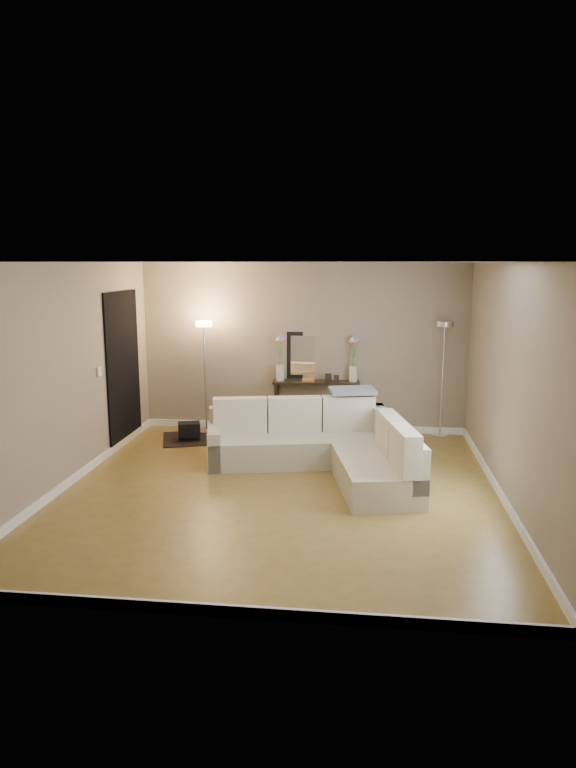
# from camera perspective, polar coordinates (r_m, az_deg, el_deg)

# --- Properties ---
(floor) EXTENTS (5.00, 5.50, 0.01)m
(floor) POSITION_cam_1_polar(r_m,az_deg,el_deg) (7.54, -0.73, -9.43)
(floor) COLOR olive
(floor) RESTS_ON ground
(ceiling) EXTENTS (5.00, 5.50, 0.01)m
(ceiling) POSITION_cam_1_polar(r_m,az_deg,el_deg) (7.07, -0.78, 10.84)
(ceiling) COLOR white
(ceiling) RESTS_ON ground
(wall_back) EXTENTS (5.00, 0.02, 2.60)m
(wall_back) POSITION_cam_1_polar(r_m,az_deg,el_deg) (9.90, 1.34, 3.25)
(wall_back) COLOR gray
(wall_back) RESTS_ON ground
(wall_front) EXTENTS (5.00, 0.02, 2.60)m
(wall_front) POSITION_cam_1_polar(r_m,az_deg,el_deg) (4.54, -5.33, -5.88)
(wall_front) COLOR gray
(wall_front) RESTS_ON ground
(wall_left) EXTENTS (0.02, 5.50, 2.60)m
(wall_left) POSITION_cam_1_polar(r_m,az_deg,el_deg) (7.92, -19.08, 0.75)
(wall_left) COLOR gray
(wall_left) RESTS_ON ground
(wall_right) EXTENTS (0.02, 5.50, 2.60)m
(wall_right) POSITION_cam_1_polar(r_m,az_deg,el_deg) (7.30, 19.17, -0.06)
(wall_right) COLOR gray
(wall_right) RESTS_ON ground
(baseboard_back) EXTENTS (5.00, 0.03, 0.10)m
(baseboard_back) POSITION_cam_1_polar(r_m,az_deg,el_deg) (10.12, 1.29, -3.81)
(baseboard_back) COLOR white
(baseboard_back) RESTS_ON ground
(baseboard_front) EXTENTS (5.00, 0.03, 0.10)m
(baseboard_front) POSITION_cam_1_polar(r_m,az_deg,el_deg) (5.06, -5.00, -19.48)
(baseboard_front) COLOR white
(baseboard_front) RESTS_ON ground
(baseboard_left) EXTENTS (0.03, 5.50, 0.10)m
(baseboard_left) POSITION_cam_1_polar(r_m,az_deg,el_deg) (8.20, -18.38, -7.89)
(baseboard_left) COLOR white
(baseboard_left) RESTS_ON ground
(baseboard_right) EXTENTS (0.03, 5.50, 0.10)m
(baseboard_right) POSITION_cam_1_polar(r_m,az_deg,el_deg) (7.62, 18.40, -9.32)
(baseboard_right) COLOR white
(baseboard_right) RESTS_ON ground
(doorway) EXTENTS (0.02, 1.20, 2.20)m
(doorway) POSITION_cam_1_polar(r_m,az_deg,el_deg) (9.47, -14.41, 1.34)
(doorway) COLOR black
(doorway) RESTS_ON ground
(switch_plate) EXTENTS (0.02, 0.08, 0.12)m
(switch_plate) POSITION_cam_1_polar(r_m,az_deg,el_deg) (8.68, -16.44, 1.07)
(switch_plate) COLOR white
(switch_plate) RESTS_ON ground
(sectional_sofa) EXTENTS (2.78, 2.39, 0.84)m
(sectional_sofa) POSITION_cam_1_polar(r_m,az_deg,el_deg) (8.15, 3.43, -5.55)
(sectional_sofa) COLOR #BCB598
(sectional_sofa) RESTS_ON floor
(throw_blanket) EXTENTS (0.67, 0.49, 0.08)m
(throw_blanket) POSITION_cam_1_polar(r_m,az_deg,el_deg) (8.62, 5.78, -0.58)
(throw_blanket) COLOR gray
(throw_blanket) RESTS_ON sectional_sofa
(console_table) EXTENTS (1.33, 0.40, 0.81)m
(console_table) POSITION_cam_1_polar(r_m,az_deg,el_deg) (9.88, 2.04, -1.73)
(console_table) COLOR black
(console_table) RESTS_ON floor
(leaning_mirror) EXTENTS (0.93, 0.08, 0.73)m
(leaning_mirror) POSITION_cam_1_polar(r_m,az_deg,el_deg) (9.91, 2.59, 2.56)
(leaning_mirror) COLOR black
(leaning_mirror) RESTS_ON console_table
(table_decor) EXTENTS (0.56, 0.13, 0.13)m
(table_decor) POSITION_cam_1_polar(r_m,az_deg,el_deg) (9.77, 2.51, 0.40)
(table_decor) COLOR orange
(table_decor) RESTS_ON console_table
(flower_vase_left) EXTENTS (0.15, 0.13, 0.69)m
(flower_vase_left) POSITION_cam_1_polar(r_m,az_deg,el_deg) (9.79, -0.71, 1.99)
(flower_vase_left) COLOR silver
(flower_vase_left) RESTS_ON console_table
(flower_vase_right) EXTENTS (0.15, 0.13, 0.69)m
(flower_vase_right) POSITION_cam_1_polar(r_m,az_deg,el_deg) (9.76, 5.83, 1.90)
(flower_vase_right) COLOR silver
(flower_vase_right) RESTS_ON console_table
(floor_lamp_lit) EXTENTS (0.30, 0.30, 1.72)m
(floor_lamp_lit) POSITION_cam_1_polar(r_m,az_deg,el_deg) (9.80, -7.42, 2.59)
(floor_lamp_lit) COLOR silver
(floor_lamp_lit) RESTS_ON floor
(floor_lamp_unlit) EXTENTS (0.30, 0.30, 1.75)m
(floor_lamp_unlit) POSITION_cam_1_polar(r_m,az_deg,el_deg) (9.75, 13.65, 2.44)
(floor_lamp_unlit) COLOR silver
(floor_lamp_unlit) RESTS_ON floor
(charcoal_rug) EXTENTS (1.32, 1.14, 0.01)m
(charcoal_rug) POSITION_cam_1_polar(r_m,az_deg,el_deg) (9.72, -7.70, -4.78)
(charcoal_rug) COLOR black
(charcoal_rug) RESTS_ON floor
(black_bag) EXTENTS (0.37, 0.31, 0.21)m
(black_bag) POSITION_cam_1_polar(r_m,az_deg,el_deg) (9.58, -8.78, -4.00)
(black_bag) COLOR black
(black_bag) RESTS_ON charcoal_rug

